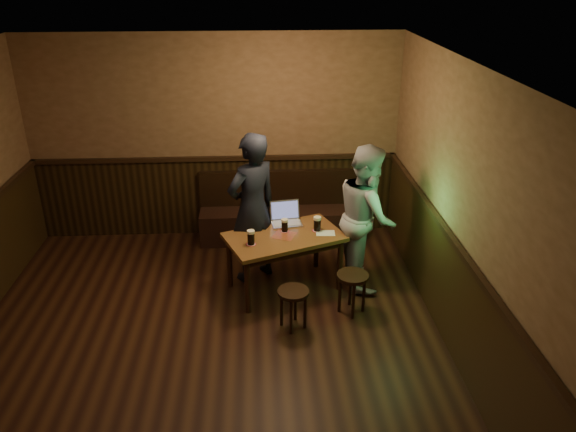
{
  "coord_description": "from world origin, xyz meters",
  "views": [
    {
      "loc": [
        0.56,
        -4.41,
        3.63
      ],
      "look_at": [
        0.9,
        1.3,
        1.0
      ],
      "focal_mm": 35.0,
      "sensor_mm": 36.0,
      "label": 1
    }
  ],
  "objects_px": {
    "stool_right": "(352,282)",
    "bench": "(279,217)",
    "pint_mid": "(285,225)",
    "laptop": "(286,217)",
    "person_grey": "(366,216)",
    "person_suit": "(253,208)",
    "pint_left": "(251,237)",
    "pint_right": "(317,224)",
    "stool_left": "(293,298)",
    "pub_table": "(284,242)"
  },
  "relations": [
    {
      "from": "stool_left",
      "to": "stool_right",
      "type": "xyz_separation_m",
      "value": [
        0.67,
        0.25,
        0.02
      ]
    },
    {
      "from": "stool_left",
      "to": "pint_left",
      "type": "xyz_separation_m",
      "value": [
        -0.44,
        0.59,
        0.43
      ]
    },
    {
      "from": "person_suit",
      "to": "person_grey",
      "type": "relative_size",
      "value": 1.07
    },
    {
      "from": "pint_left",
      "to": "pint_mid",
      "type": "xyz_separation_m",
      "value": [
        0.39,
        0.31,
        -0.01
      ]
    },
    {
      "from": "stool_left",
      "to": "person_suit",
      "type": "xyz_separation_m",
      "value": [
        -0.41,
        1.09,
        0.56
      ]
    },
    {
      "from": "pint_right",
      "to": "person_suit",
      "type": "distance_m",
      "value": 0.79
    },
    {
      "from": "pint_right",
      "to": "person_suit",
      "type": "bearing_deg",
      "value": 165.64
    },
    {
      "from": "pint_mid",
      "to": "laptop",
      "type": "relative_size",
      "value": 0.41
    },
    {
      "from": "pint_left",
      "to": "pint_mid",
      "type": "height_order",
      "value": "pint_left"
    },
    {
      "from": "bench",
      "to": "pint_mid",
      "type": "relative_size",
      "value": 13.74
    },
    {
      "from": "stool_right",
      "to": "pint_left",
      "type": "bearing_deg",
      "value": 162.7
    },
    {
      "from": "stool_right",
      "to": "person_grey",
      "type": "relative_size",
      "value": 0.28
    },
    {
      "from": "bench",
      "to": "pint_mid",
      "type": "height_order",
      "value": "bench"
    },
    {
      "from": "pint_mid",
      "to": "laptop",
      "type": "height_order",
      "value": "laptop"
    },
    {
      "from": "person_grey",
      "to": "bench",
      "type": "bearing_deg",
      "value": 38.17
    },
    {
      "from": "stool_right",
      "to": "pint_left",
      "type": "distance_m",
      "value": 1.23
    },
    {
      "from": "pint_mid",
      "to": "laptop",
      "type": "xyz_separation_m",
      "value": [
        0.03,
        0.25,
        -0.01
      ]
    },
    {
      "from": "pub_table",
      "to": "pint_mid",
      "type": "height_order",
      "value": "pint_mid"
    },
    {
      "from": "pub_table",
      "to": "stool_left",
      "type": "relative_size",
      "value": 3.3
    },
    {
      "from": "pint_left",
      "to": "person_suit",
      "type": "xyz_separation_m",
      "value": [
        0.02,
        0.5,
        0.13
      ]
    },
    {
      "from": "stool_right",
      "to": "pint_left",
      "type": "xyz_separation_m",
      "value": [
        -1.11,
        0.34,
        0.41
      ]
    },
    {
      "from": "bench",
      "to": "pint_right",
      "type": "height_order",
      "value": "bench"
    },
    {
      "from": "pub_table",
      "to": "stool_left",
      "type": "xyz_separation_m",
      "value": [
        0.05,
        -0.8,
        -0.25
      ]
    },
    {
      "from": "stool_right",
      "to": "person_suit",
      "type": "xyz_separation_m",
      "value": [
        -1.09,
        0.84,
        0.55
      ]
    },
    {
      "from": "pint_left",
      "to": "person_suit",
      "type": "bearing_deg",
      "value": 87.5
    },
    {
      "from": "stool_left",
      "to": "person_grey",
      "type": "bearing_deg",
      "value": 44.82
    },
    {
      "from": "bench",
      "to": "person_grey",
      "type": "height_order",
      "value": "person_grey"
    },
    {
      "from": "person_grey",
      "to": "stool_right",
      "type": "bearing_deg",
      "value": 159.01
    },
    {
      "from": "person_grey",
      "to": "stool_left",
      "type": "bearing_deg",
      "value": 134.45
    },
    {
      "from": "pint_left",
      "to": "pint_right",
      "type": "bearing_deg",
      "value": 21.38
    },
    {
      "from": "stool_left",
      "to": "laptop",
      "type": "bearing_deg",
      "value": 90.76
    },
    {
      "from": "stool_left",
      "to": "laptop",
      "type": "xyz_separation_m",
      "value": [
        -0.02,
        1.15,
        0.41
      ]
    },
    {
      "from": "pint_right",
      "to": "person_grey",
      "type": "distance_m",
      "value": 0.59
    },
    {
      "from": "pub_table",
      "to": "stool_right",
      "type": "relative_size",
      "value": 3.14
    },
    {
      "from": "stool_left",
      "to": "pint_left",
      "type": "height_order",
      "value": "pint_left"
    },
    {
      "from": "pub_table",
      "to": "pint_left",
      "type": "xyz_separation_m",
      "value": [
        -0.38,
        -0.2,
        0.18
      ]
    },
    {
      "from": "laptop",
      "to": "bench",
      "type": "bearing_deg",
      "value": 84.27
    },
    {
      "from": "bench",
      "to": "pint_left",
      "type": "bearing_deg",
      "value": -103.93
    },
    {
      "from": "stool_right",
      "to": "bench",
      "type": "bearing_deg",
      "value": 110.93
    },
    {
      "from": "stool_right",
      "to": "laptop",
      "type": "distance_m",
      "value": 1.2
    },
    {
      "from": "person_grey",
      "to": "person_suit",
      "type": "bearing_deg",
      "value": 82.19
    },
    {
      "from": "stool_left",
      "to": "pub_table",
      "type": "bearing_deg",
      "value": 93.77
    },
    {
      "from": "pint_mid",
      "to": "laptop",
      "type": "bearing_deg",
      "value": 83.76
    },
    {
      "from": "stool_left",
      "to": "pint_mid",
      "type": "distance_m",
      "value": 1.0
    },
    {
      "from": "pint_mid",
      "to": "person_grey",
      "type": "xyz_separation_m",
      "value": [
        0.97,
        0.02,
        0.08
      ]
    },
    {
      "from": "pint_mid",
      "to": "pint_right",
      "type": "height_order",
      "value": "pint_right"
    },
    {
      "from": "stool_right",
      "to": "person_suit",
      "type": "bearing_deg",
      "value": 142.19
    },
    {
      "from": "stool_right",
      "to": "pint_right",
      "type": "bearing_deg",
      "value": 116.98
    },
    {
      "from": "pub_table",
      "to": "pint_mid",
      "type": "bearing_deg",
      "value": 63.13
    },
    {
      "from": "pint_left",
      "to": "person_suit",
      "type": "relative_size",
      "value": 0.09
    }
  ]
}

